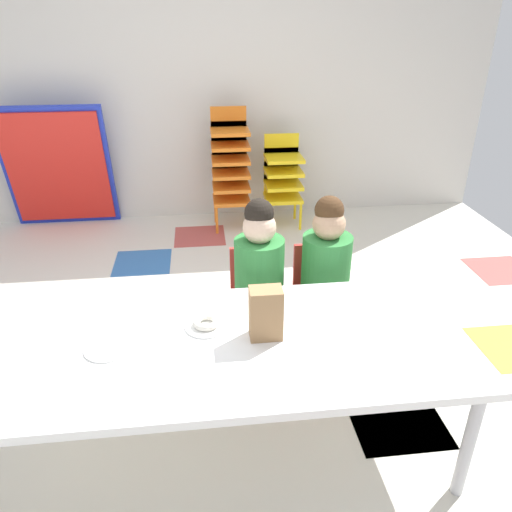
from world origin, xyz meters
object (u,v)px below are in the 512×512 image
paper_plate_center_table (108,348)px  seated_child_near_camera (259,266)px  craft_table (216,351)px  seated_child_middle_seat (326,263)px  paper_plate_near_edge (206,326)px  kid_chair_yellow_stack (283,175)px  paper_bag_brown (266,313)px  donut_powdered_on_plate (206,322)px  folded_activity_table (58,168)px  kid_chair_orange_stack (230,163)px

paper_plate_center_table → seated_child_near_camera: bearing=43.3°
craft_table → seated_child_middle_seat: bearing=46.4°
paper_plate_near_edge → kid_chair_yellow_stack: bearing=73.1°
paper_bag_brown → donut_powdered_on_plate: size_ratio=1.99×
kid_chair_yellow_stack → folded_activity_table: (-1.94, 0.16, 0.08)m
kid_chair_yellow_stack → kid_chair_orange_stack: bearing=179.9°
kid_chair_yellow_stack → seated_child_near_camera: bearing=-103.3°
seated_child_middle_seat → kid_chair_orange_stack: (-0.37, 1.88, 0.02)m
donut_powdered_on_plate → seated_child_near_camera: bearing=61.5°
seated_child_middle_seat → folded_activity_table: bearing=132.3°
folded_activity_table → paper_plate_near_edge: bearing=-64.8°
seated_child_middle_seat → paper_bag_brown: bearing=-123.2°
folded_activity_table → paper_plate_center_table: folded_activity_table is taller
seated_child_near_camera → kid_chair_yellow_stack: (0.44, 1.88, -0.10)m
paper_bag_brown → kid_chair_orange_stack: bearing=89.2°
donut_powdered_on_plate → paper_bag_brown: bearing=-21.8°
kid_chair_orange_stack → paper_plate_near_edge: (-0.27, -2.41, -0.01)m
folded_activity_table → paper_plate_center_table: (0.82, -2.68, 0.03)m
folded_activity_table → donut_powdered_on_plate: folded_activity_table is taller
paper_plate_near_edge → paper_plate_center_table: size_ratio=1.00×
craft_table → kid_chair_orange_stack: bearing=84.6°
donut_powdered_on_plate → craft_table: bearing=-73.6°
seated_child_near_camera → kid_chair_orange_stack: (-0.02, 1.88, 0.02)m
seated_child_near_camera → paper_bag_brown: (-0.05, -0.62, 0.12)m
paper_plate_near_edge → paper_plate_center_table: same height
kid_chair_yellow_stack → donut_powdered_on_plate: (-0.73, -2.41, 0.13)m
kid_chair_yellow_stack → paper_plate_center_table: (-1.12, -2.52, 0.11)m
seated_child_near_camera → paper_plate_near_edge: size_ratio=5.10×
craft_table → donut_powdered_on_plate: 0.13m
seated_child_near_camera → donut_powdered_on_plate: size_ratio=8.29×
kid_chair_yellow_stack → folded_activity_table: bearing=175.2°
craft_table → seated_child_near_camera: (0.25, 0.64, 0.03)m
kid_chair_orange_stack → donut_powdered_on_plate: bearing=-96.4°
kid_chair_orange_stack → paper_plate_near_edge: bearing=-96.4°
seated_child_middle_seat → paper_bag_brown: 0.75m
craft_table → seated_child_near_camera: bearing=68.4°
craft_table → kid_chair_orange_stack: size_ratio=1.96×
kid_chair_yellow_stack → paper_plate_near_edge: bearing=-106.9°
paper_plate_center_table → paper_bag_brown: bearing=1.1°
seated_child_near_camera → seated_child_middle_seat: size_ratio=1.00×
paper_plate_center_table → kid_chair_orange_stack: bearing=75.3°
seated_child_near_camera → folded_activity_table: bearing=126.3°
kid_chair_orange_stack → paper_plate_center_table: bearing=-104.7°
kid_chair_orange_stack → donut_powdered_on_plate: (-0.27, -2.41, 0.01)m
kid_chair_orange_stack → kid_chair_yellow_stack: kid_chair_orange_stack is taller
seated_child_middle_seat → paper_plate_near_edge: size_ratio=5.10×
paper_plate_center_table → donut_powdered_on_plate: 0.40m
folded_activity_table → paper_bag_brown: size_ratio=4.94×
seated_child_near_camera → kid_chair_yellow_stack: size_ratio=1.15×
kid_chair_yellow_stack → folded_activity_table: size_ratio=0.74×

